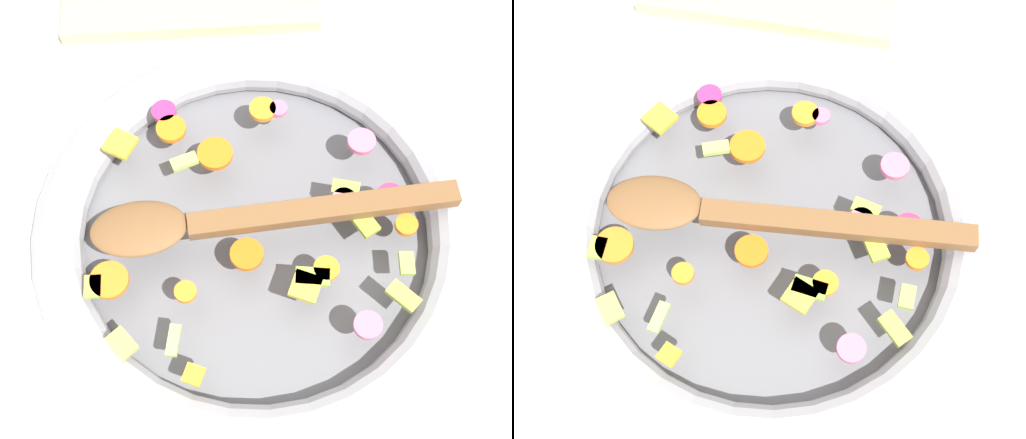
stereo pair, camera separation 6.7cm
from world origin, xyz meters
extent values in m
plane|color=silver|center=(0.00, 0.00, 0.00)|extent=(4.00, 4.00, 0.00)
cylinder|color=slate|center=(0.00, 0.00, 0.01)|extent=(0.38, 0.38, 0.01)
torus|color=#9E9EA5|center=(0.00, 0.00, 0.03)|extent=(0.43, 0.43, 0.05)
cylinder|color=orange|center=(0.04, -0.07, 0.05)|extent=(0.05, 0.05, 0.01)
cylinder|color=orange|center=(-0.06, 0.05, 0.05)|extent=(0.03, 0.03, 0.01)
cylinder|color=orange|center=(-0.01, -0.12, 0.05)|extent=(0.04, 0.04, 0.01)
cylinder|color=orange|center=(0.10, 0.01, 0.05)|extent=(0.04, 0.04, 0.01)
cylinder|color=orange|center=(-0.14, 0.02, 0.05)|extent=(0.02, 0.02, 0.01)
cylinder|color=orange|center=(0.01, 0.04, 0.05)|extent=(0.04, 0.04, 0.01)
cylinder|color=orange|center=(0.10, 0.01, 0.05)|extent=(0.05, 0.05, 0.01)
cylinder|color=orange|center=(0.07, 0.07, 0.05)|extent=(0.02, 0.02, 0.01)
cylinder|color=orange|center=(0.08, -0.10, 0.05)|extent=(0.04, 0.04, 0.01)
cylinder|color=orange|center=(0.14, 0.05, 0.05)|extent=(0.05, 0.05, 0.01)
cube|color=#A9C641|center=(-0.13, 0.08, 0.05)|extent=(0.03, 0.03, 0.01)
cube|color=#97C140|center=(0.15, 0.06, 0.05)|extent=(0.02, 0.02, 0.01)
cube|color=#98CC3F|center=(-0.05, 0.06, 0.05)|extent=(0.03, 0.02, 0.01)
cube|color=#B5D957|center=(0.07, -0.06, 0.05)|extent=(0.03, 0.02, 0.01)
cube|color=#A6CC4D|center=(-0.13, 0.05, 0.05)|extent=(0.01, 0.02, 0.01)
cube|color=#A5D461|center=(0.08, 0.11, 0.05)|extent=(0.01, 0.03, 0.01)
cube|color=#B5C74D|center=(0.12, 0.11, 0.05)|extent=(0.03, 0.03, 0.01)
cube|color=#98B633|center=(-0.10, 0.01, 0.05)|extent=(0.03, 0.03, 0.01)
cube|color=#95C143|center=(-0.09, -0.03, 0.05)|extent=(0.03, 0.02, 0.01)
cylinder|color=pink|center=(-0.11, -0.08, 0.05)|extent=(0.04, 0.04, 0.01)
cylinder|color=pink|center=(-0.03, -0.12, 0.05)|extent=(0.03, 0.03, 0.01)
cylinder|color=pink|center=(-0.09, 0.11, 0.05)|extent=(0.04, 0.04, 0.01)
cylinder|color=pink|center=(-0.08, -0.01, 0.05)|extent=(0.03, 0.03, 0.01)
cylinder|color=#C62C6A|center=(0.08, -0.12, 0.05)|extent=(0.03, 0.03, 0.01)
cylinder|color=#D52D5C|center=(-0.13, -0.01, 0.05)|extent=(0.04, 0.04, 0.01)
cube|color=yellow|center=(-0.02, 0.00, 0.05)|extent=(0.02, 0.02, 0.01)
cube|color=gold|center=(0.06, 0.14, 0.05)|extent=(0.02, 0.02, 0.01)
cube|color=gold|center=(-0.04, 0.07, 0.05)|extent=(0.03, 0.03, 0.01)
cube|color=gold|center=(0.13, -0.09, 0.05)|extent=(0.04, 0.04, 0.01)
cube|color=brown|center=(-0.06, 0.00, 0.06)|extent=(0.26, 0.04, 0.01)
ellipsoid|color=brown|center=(0.11, 0.01, 0.06)|extent=(0.09, 0.06, 0.01)
camera|label=1|loc=(0.02, 0.27, 0.66)|focal=50.00mm
camera|label=2|loc=(-0.05, 0.27, 0.66)|focal=50.00mm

